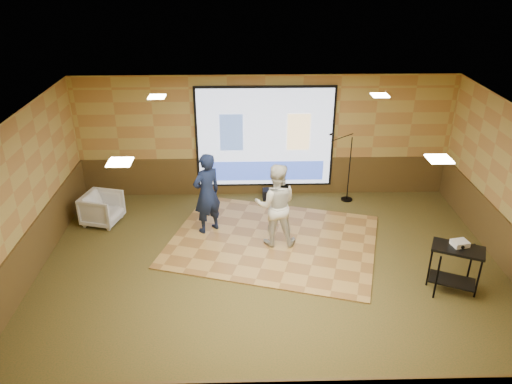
{
  "coord_description": "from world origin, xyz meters",
  "views": [
    {
      "loc": [
        -0.5,
        -7.82,
        5.61
      ],
      "look_at": [
        -0.28,
        0.92,
        1.3
      ],
      "focal_mm": 35.0,
      "sensor_mm": 36.0,
      "label": 1
    }
  ],
  "objects_px": {
    "player_right": "(276,205)",
    "projector": "(460,243)",
    "dance_floor": "(273,241)",
    "av_table": "(456,262)",
    "duffel_bag": "(271,194)",
    "player_left": "(207,193)",
    "banquet_chair": "(102,209)",
    "projector_screen": "(265,139)",
    "mic_stand": "(346,182)"
  },
  "relations": [
    {
      "from": "dance_floor",
      "to": "player_right",
      "type": "distance_m",
      "value": 0.91
    },
    {
      "from": "projector",
      "to": "banquet_chair",
      "type": "relative_size",
      "value": 0.35
    },
    {
      "from": "player_right",
      "to": "projector",
      "type": "distance_m",
      "value": 3.51
    },
    {
      "from": "projector",
      "to": "banquet_chair",
      "type": "bearing_deg",
      "value": 148.05
    },
    {
      "from": "dance_floor",
      "to": "player_right",
      "type": "relative_size",
      "value": 2.37
    },
    {
      "from": "projector_screen",
      "to": "duffel_bag",
      "type": "bearing_deg",
      "value": -60.7
    },
    {
      "from": "dance_floor",
      "to": "projector",
      "type": "distance_m",
      "value": 3.71
    },
    {
      "from": "dance_floor",
      "to": "av_table",
      "type": "distance_m",
      "value": 3.64
    },
    {
      "from": "projector_screen",
      "to": "projector",
      "type": "bearing_deg",
      "value": -50.64
    },
    {
      "from": "projector_screen",
      "to": "banquet_chair",
      "type": "height_order",
      "value": "projector_screen"
    },
    {
      "from": "dance_floor",
      "to": "projector",
      "type": "height_order",
      "value": "projector"
    },
    {
      "from": "mic_stand",
      "to": "av_table",
      "type": "bearing_deg",
      "value": -78.61
    },
    {
      "from": "projector_screen",
      "to": "av_table",
      "type": "distance_m",
      "value": 5.22
    },
    {
      "from": "av_table",
      "to": "duffel_bag",
      "type": "xyz_separation_m",
      "value": [
        -3.05,
        3.76,
        -0.51
      ]
    },
    {
      "from": "player_left",
      "to": "av_table",
      "type": "relative_size",
      "value": 1.95
    },
    {
      "from": "dance_floor",
      "to": "projector",
      "type": "bearing_deg",
      "value": -28.29
    },
    {
      "from": "dance_floor",
      "to": "mic_stand",
      "type": "bearing_deg",
      "value": 45.25
    },
    {
      "from": "player_right",
      "to": "banquet_chair",
      "type": "xyz_separation_m",
      "value": [
        -3.82,
        0.99,
        -0.56
      ]
    },
    {
      "from": "player_left",
      "to": "duffel_bag",
      "type": "height_order",
      "value": "player_left"
    },
    {
      "from": "dance_floor",
      "to": "banquet_chair",
      "type": "height_order",
      "value": "banquet_chair"
    },
    {
      "from": "projector_screen",
      "to": "banquet_chair",
      "type": "bearing_deg",
      "value": -159.83
    },
    {
      "from": "player_right",
      "to": "banquet_chair",
      "type": "relative_size",
      "value": 2.28
    },
    {
      "from": "projector_screen",
      "to": "duffel_bag",
      "type": "xyz_separation_m",
      "value": [
        0.15,
        -0.27,
        -1.35
      ]
    },
    {
      "from": "banquet_chair",
      "to": "duffel_bag",
      "type": "xyz_separation_m",
      "value": [
        3.85,
        1.08,
        -0.23
      ]
    },
    {
      "from": "dance_floor",
      "to": "player_left",
      "type": "height_order",
      "value": "player_left"
    },
    {
      "from": "projector_screen",
      "to": "banquet_chair",
      "type": "distance_m",
      "value": 4.09
    },
    {
      "from": "player_right",
      "to": "mic_stand",
      "type": "bearing_deg",
      "value": -130.85
    },
    {
      "from": "player_left",
      "to": "projector",
      "type": "bearing_deg",
      "value": 117.62
    },
    {
      "from": "banquet_chair",
      "to": "player_right",
      "type": "bearing_deg",
      "value": -89.76
    },
    {
      "from": "av_table",
      "to": "mic_stand",
      "type": "xyz_separation_m",
      "value": [
        -1.24,
        3.66,
        -0.14
      ]
    },
    {
      "from": "dance_floor",
      "to": "av_table",
      "type": "relative_size",
      "value": 4.57
    },
    {
      "from": "dance_floor",
      "to": "banquet_chair",
      "type": "relative_size",
      "value": 5.4
    },
    {
      "from": "banquet_chair",
      "to": "projector",
      "type": "bearing_deg",
      "value": -95.75
    },
    {
      "from": "player_right",
      "to": "duffel_bag",
      "type": "bearing_deg",
      "value": -88.76
    },
    {
      "from": "player_right",
      "to": "banquet_chair",
      "type": "distance_m",
      "value": 3.98
    },
    {
      "from": "player_left",
      "to": "duffel_bag",
      "type": "bearing_deg",
      "value": -170.57
    },
    {
      "from": "projector_screen",
      "to": "player_left",
      "type": "xyz_separation_m",
      "value": [
        -1.3,
        -1.8,
        -0.55
      ]
    },
    {
      "from": "av_table",
      "to": "duffel_bag",
      "type": "bearing_deg",
      "value": 129.03
    },
    {
      "from": "dance_floor",
      "to": "duffel_bag",
      "type": "bearing_deg",
      "value": 88.14
    },
    {
      "from": "dance_floor",
      "to": "mic_stand",
      "type": "distance_m",
      "value": 2.7
    },
    {
      "from": "dance_floor",
      "to": "av_table",
      "type": "xyz_separation_m",
      "value": [
        3.11,
        -1.78,
        0.62
      ]
    },
    {
      "from": "projector_screen",
      "to": "av_table",
      "type": "height_order",
      "value": "projector_screen"
    },
    {
      "from": "banquet_chair",
      "to": "player_left",
      "type": "bearing_deg",
      "value": -85.76
    },
    {
      "from": "banquet_chair",
      "to": "dance_floor",
      "type": "bearing_deg",
      "value": -88.62
    },
    {
      "from": "projector",
      "to": "duffel_bag",
      "type": "relative_size",
      "value": 0.66
    },
    {
      "from": "dance_floor",
      "to": "player_right",
      "type": "xyz_separation_m",
      "value": [
        0.04,
        -0.09,
        0.9
      ]
    },
    {
      "from": "projector",
      "to": "banquet_chair",
      "type": "xyz_separation_m",
      "value": [
        -6.94,
        2.6,
        -0.61
      ]
    },
    {
      "from": "player_right",
      "to": "projector",
      "type": "height_order",
      "value": "player_right"
    },
    {
      "from": "projector_screen",
      "to": "player_left",
      "type": "distance_m",
      "value": 2.29
    },
    {
      "from": "duffel_bag",
      "to": "banquet_chair",
      "type": "bearing_deg",
      "value": -164.28
    }
  ]
}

